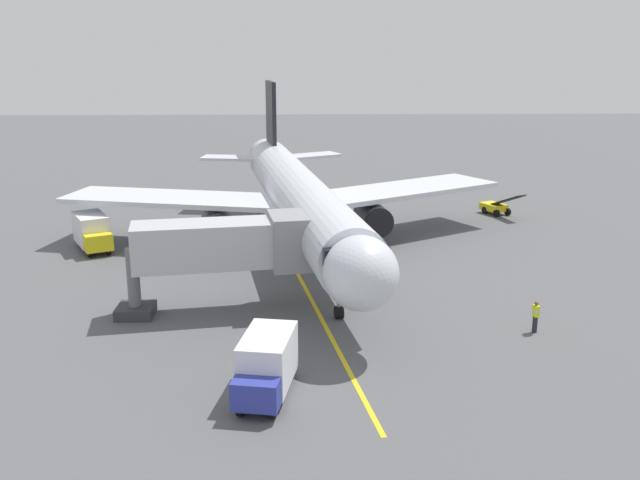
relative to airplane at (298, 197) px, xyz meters
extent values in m
plane|color=#565659|center=(1.61, -0.31, -4.00)|extent=(220.00, 220.00, 0.00)
cube|color=yellow|center=(-0.05, 6.28, -4.00)|extent=(6.66, 39.52, 0.01)
cylinder|color=silver|center=(-0.05, 0.28, 0.10)|extent=(9.21, 34.17, 3.80)
ellipsoid|color=silver|center=(-2.97, 18.24, 0.10)|extent=(4.21, 4.53, 3.61)
cone|color=silver|center=(2.93, -17.98, 0.10)|extent=(3.86, 3.51, 3.42)
cube|color=black|center=(-2.74, 16.86, 0.65)|extent=(3.45, 2.10, 0.90)
cube|color=silver|center=(-7.86, -4.77, -0.50)|extent=(17.27, 13.29, 0.36)
cylinder|color=black|center=(-5.61, -1.64, -2.00)|extent=(2.82, 3.73, 2.30)
cylinder|color=black|center=(-5.89, 0.09, -2.00)|extent=(2.10, 0.53, 2.10)
cube|color=silver|center=(8.97, -2.03, -0.50)|extent=(17.78, 8.84, 0.36)
cylinder|color=black|center=(5.84, 0.22, -2.00)|extent=(2.82, 3.73, 2.30)
cylinder|color=black|center=(5.56, 1.95, -2.00)|extent=(2.10, 0.53, 2.10)
cube|color=black|center=(2.44, -15.02, 3.90)|extent=(1.13, 4.80, 7.20)
cube|color=silver|center=(-0.76, -15.24, 0.70)|extent=(6.79, 5.06, 0.24)
cube|color=silver|center=(5.56, -14.21, 0.70)|extent=(6.69, 3.35, 0.24)
cylinder|color=slate|center=(-2.21, 13.60, -2.27)|extent=(0.24, 0.24, 2.77)
cylinder|color=black|center=(-2.21, 13.60, -3.65)|extent=(0.56, 0.76, 0.70)
cylinder|color=slate|center=(-2.13, -3.10, -2.07)|extent=(0.24, 0.24, 2.77)
cylinder|color=black|center=(-2.13, -3.10, -3.45)|extent=(0.62, 1.16, 1.10)
cylinder|color=slate|center=(3.00, -2.27, -2.07)|extent=(0.24, 0.24, 2.77)
cylinder|color=black|center=(3.00, -2.27, -3.45)|extent=(0.62, 1.16, 1.10)
cube|color=#B7B7BC|center=(4.60, 12.18, -0.10)|extent=(9.30, 4.01, 2.50)
cube|color=gray|center=(0.16, 11.46, -0.10)|extent=(3.28, 3.61, 3.00)
cylinder|color=slate|center=(9.04, 12.90, -2.05)|extent=(0.70, 0.70, 3.90)
cube|color=#333338|center=(9.04, 12.90, -3.70)|extent=(2.00, 2.00, 0.60)
cylinder|color=#23232D|center=(-12.34, 15.86, -3.56)|extent=(0.26, 0.26, 0.88)
cube|color=#D8EA19|center=(-12.34, 15.86, -2.82)|extent=(0.31, 0.42, 0.60)
cube|color=silver|center=(-12.34, 15.86, -2.82)|extent=(0.32, 0.44, 0.10)
sphere|color=brown|center=(-12.34, 15.86, -2.40)|extent=(0.22, 0.22, 0.22)
cylinder|color=#23232D|center=(-3.31, 11.07, -3.56)|extent=(0.26, 0.26, 0.88)
cube|color=#D8EA19|center=(-3.31, 11.07, -2.82)|extent=(0.38, 0.25, 0.60)
cube|color=silver|center=(-3.31, 11.07, -2.82)|extent=(0.40, 0.26, 0.10)
sphere|color=#9E7051|center=(-3.31, 11.07, -2.40)|extent=(0.22, 0.22, 0.22)
cylinder|color=#23232D|center=(10.36, -1.96, -3.56)|extent=(0.26, 0.26, 0.88)
cube|color=orange|center=(10.36, -1.96, -2.82)|extent=(0.41, 0.45, 0.60)
cube|color=silver|center=(10.36, -1.96, -2.82)|extent=(0.43, 0.47, 0.10)
sphere|color=#9E7051|center=(10.36, -1.96, -2.40)|extent=(0.22, 0.22, 0.22)
cube|color=yellow|center=(14.37, 0.83, -2.98)|extent=(2.47, 2.38, 1.20)
cube|color=black|center=(14.05, 1.45, -2.78)|extent=(1.58, 0.93, 0.70)
cube|color=silver|center=(15.27, -0.90, -2.48)|extent=(3.43, 4.12, 2.20)
cylinder|color=black|center=(13.68, 0.76, -3.58)|extent=(0.61, 0.86, 0.84)
cylinder|color=black|center=(14.83, 1.35, -3.58)|extent=(0.61, 0.86, 0.84)
cylinder|color=black|center=(15.15, -2.08, -3.58)|extent=(0.61, 0.86, 0.84)
cylinder|color=black|center=(16.31, -1.49, -3.58)|extent=(0.61, 0.86, 0.84)
cube|color=#2D3899|center=(1.66, 23.98, -2.98)|extent=(2.17, 2.00, 1.20)
cube|color=black|center=(1.78, 24.67, -2.78)|extent=(1.70, 0.45, 0.70)
cube|color=silver|center=(1.32, 22.06, -2.48)|extent=(2.59, 3.89, 2.20)
cylinder|color=black|center=(1.06, 24.34, -3.58)|extent=(0.39, 0.87, 0.84)
cylinder|color=black|center=(2.34, 24.11, -3.58)|extent=(0.39, 0.87, 0.84)
cylinder|color=black|center=(0.51, 21.19, -3.58)|extent=(0.39, 0.87, 0.84)
cylinder|color=black|center=(1.79, 20.96, -3.58)|extent=(0.39, 0.87, 0.84)
cube|color=yellow|center=(-17.47, -11.46, -3.38)|extent=(2.33, 2.64, 0.60)
cube|color=black|center=(-18.19, -10.03, -2.48)|extent=(2.49, 3.76, 1.61)
cylinder|color=black|center=(-18.57, -10.73, -3.68)|extent=(0.51, 0.68, 0.64)
cylinder|color=black|center=(-17.41, -10.14, -3.68)|extent=(0.51, 0.68, 0.64)
cylinder|color=black|center=(-17.90, -12.07, -3.68)|extent=(0.51, 0.68, 0.64)
cylinder|color=black|center=(-16.73, -11.48, -3.68)|extent=(0.51, 0.68, 0.64)
camera|label=1|loc=(-0.10, 50.01, 10.37)|focal=39.75mm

